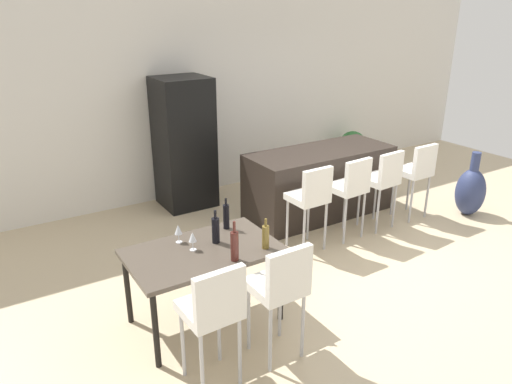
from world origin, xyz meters
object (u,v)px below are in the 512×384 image
Objects in this scene: kitchen_island at (319,182)px; dining_chair_far at (281,284)px; wine_bottle_middle at (216,230)px; wine_glass_far at (178,230)px; wine_glass_right at (192,237)px; wine_bottle_near at (226,216)px; dining_chair_near at (213,308)px; bar_chair_right at (383,178)px; dining_table at (203,257)px; refrigerator at (184,143)px; wine_bottle_left at (235,245)px; potted_plant at (352,146)px; bar_chair_left at (311,195)px; wine_bottle_end at (266,237)px; bar_chair_far at (417,169)px; bar_chair_middle at (351,186)px; floor_vase at (470,191)px.

kitchen_island is 3.06m from dining_chair_far.
wine_bottle_middle is 0.34m from wine_glass_far.
wine_bottle_middle reaches higher than wine_glass_right.
wine_bottle_near is 0.51m from wine_glass_far.
bar_chair_right is at bearing 23.82° from dining_chair_near.
dining_table is 0.72× the size of refrigerator.
dining_chair_far is (0.30, -0.77, 0.03)m from dining_table.
dining_chair_far is 0.52m from wine_bottle_left.
dining_chair_far reaches higher than potted_plant.
bar_chair_left is 2.95× the size of wine_bottle_left.
dining_chair_far is at bearing -110.13° from wine_bottle_end.
bar_chair_far is 0.57× the size of refrigerator.
refrigerator is (-1.42, 1.30, 0.46)m from kitchen_island.
dining_chair_far is at bearing -134.73° from kitchen_island.
bar_chair_middle is 2.45m from refrigerator.
wine_bottle_end is 3.02m from refrigerator.
wine_glass_far is at bearing 80.23° from dining_chair_near.
wine_bottle_middle is (-0.14, 0.83, 0.17)m from dining_chair_far.
bar_chair_left is 1.00× the size of dining_chair_near.
wine_bottle_left reaches higher than floor_vase.
wine_glass_far is 4.36m from floor_vase.
wine_bottle_left is 0.53× the size of potted_plant.
kitchen_island is 2.60m from wine_bottle_end.
dining_chair_near is 2.95× the size of wine_bottle_left.
bar_chair_far is 3.58m from wine_glass_right.
bar_chair_right is at bearing 28.59° from dining_chair_far.
bar_chair_middle reaches higher than kitchen_island.
bar_chair_right is 0.57× the size of refrigerator.
wine_bottle_near is at bearing -165.43° from bar_chair_left.
dining_chair_far is at bearing -67.53° from wine_glass_far.
bar_chair_middle is at bearing 14.41° from wine_bottle_middle.
bar_chair_middle reaches higher than floor_vase.
floor_vase is at bearing -32.68° from kitchen_island.
dining_chair_near reaches higher than potted_plant.
bar_chair_middle is 2.19m from wine_bottle_middle.
refrigerator reaches higher than bar_chair_right.
wine_bottle_middle is (-2.66, -0.54, 0.17)m from bar_chair_right.
dining_table is 5.03m from potted_plant.
dining_chair_far is 1.06m from wine_bottle_near.
bar_chair_middle reaches higher than wine_glass_far.
dining_chair_far reaches higher than kitchen_island.
wine_glass_far is (-0.42, 1.01, 0.17)m from dining_chair_far.
refrigerator is at bearing 79.54° from wine_bottle_end.
wine_bottle_left is (-2.13, -0.92, 0.18)m from bar_chair_middle.
kitchen_island reaches higher than dining_table.
bar_chair_middle is 1.17× the size of floor_vase.
kitchen_island is 1.11× the size of refrigerator.
wine_bottle_left is (-3.31, -0.92, 0.18)m from bar_chair_far.
wine_bottle_middle is at bearing -170.62° from bar_chair_far.
dining_table is 1.98× the size of potted_plant.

